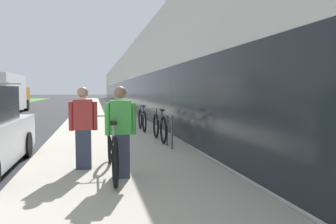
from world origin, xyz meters
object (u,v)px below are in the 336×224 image
moving_truck (0,94)px  bike_rack_hoop (170,127)px  tandem_bicycle (112,150)px  cruiser_bike_nearest (159,127)px  person_rider (121,132)px  cruiser_bike_middle (142,120)px  person_bystander (83,128)px

moving_truck → bike_rack_hoop: bearing=-62.9°
bike_rack_hoop → moving_truck: bearing=117.1°
tandem_bicycle → cruiser_bike_nearest: (1.55, 3.50, -0.02)m
person_rider → bike_rack_hoop: bearing=61.3°
tandem_bicycle → bike_rack_hoop: size_ratio=2.96×
person_rider → cruiser_bike_middle: (1.27, 6.30, -0.38)m
cruiser_bike_nearest → moving_truck: (-8.02, 14.59, 0.83)m
tandem_bicycle → moving_truck: moving_truck is taller
bike_rack_hoop → moving_truck: (-8.06, 15.73, 0.71)m
person_bystander → bike_rack_hoop: (2.09, 1.88, -0.26)m
person_rider → cruiser_bike_middle: size_ratio=0.87×
person_rider → moving_truck: bearing=109.7°
person_bystander → cruiser_bike_middle: person_bystander is taller
cruiser_bike_middle → cruiser_bike_nearest: bearing=-86.6°
bike_rack_hoop → moving_truck: size_ratio=0.11×
person_rider → cruiser_bike_nearest: size_ratio=0.82×
tandem_bicycle → cruiser_bike_nearest: tandem_bicycle is taller
tandem_bicycle → person_rider: person_rider is taller
tandem_bicycle → moving_truck: 19.23m
cruiser_bike_nearest → moving_truck: 16.67m
person_bystander → cruiser_bike_middle: 5.85m
bike_rack_hoop → cruiser_bike_middle: size_ratio=0.48×
bike_rack_hoop → cruiser_bike_nearest: 1.14m
cruiser_bike_middle → moving_truck: 14.45m
bike_rack_hoop → cruiser_bike_nearest: size_ratio=0.45×
moving_truck → cruiser_bike_middle: bearing=-56.9°
bike_rack_hoop → person_rider: bearing=-118.7°
person_bystander → bike_rack_hoop: person_bystander is taller
person_rider → cruiser_bike_nearest: bearing=69.5°
cruiser_bike_middle → moving_truck: (-7.87, 12.09, 0.83)m
person_bystander → cruiser_bike_nearest: bearing=55.8°
person_bystander → bike_rack_hoop: size_ratio=1.82×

